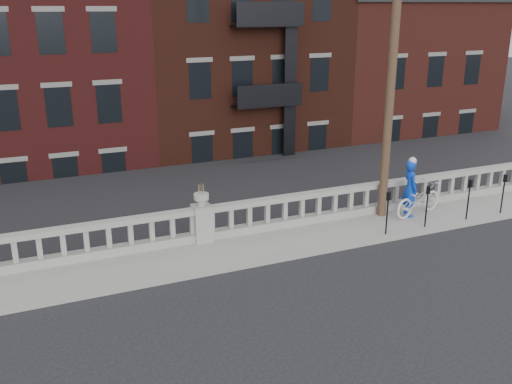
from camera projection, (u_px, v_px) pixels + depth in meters
ground at (255, 305)px, 13.71m from camera, size 120.00×120.00×0.00m
sidewalk at (213, 254)px, 16.30m from camera, size 32.00×2.20×0.15m
balustrade at (202, 225)px, 16.95m from camera, size 28.00×0.34×1.03m
planter_pedestal at (202, 219)px, 16.90m from camera, size 0.55×0.55×1.76m
lower_level at (106, 81)px, 33.18m from camera, size 80.00×44.00×20.80m
utility_pole at (393, 60)px, 17.57m from camera, size 1.60×0.28×10.00m
parking_meter_a at (388, 208)px, 17.30m from camera, size 0.10×0.09×1.36m
parking_meter_b at (427, 202)px, 17.87m from camera, size 0.10×0.09×1.36m
parking_meter_c at (469, 195)px, 18.51m from camera, size 0.10×0.09×1.36m
parking_meter_d at (504, 189)px, 19.08m from camera, size 0.10×0.09×1.36m
bicycle at (418, 199)px, 19.01m from camera, size 2.22×1.20×1.11m
cyclist at (410, 188)px, 18.84m from camera, size 0.59×0.77×1.90m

